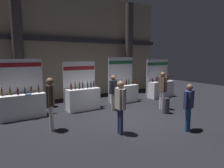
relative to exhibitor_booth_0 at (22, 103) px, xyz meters
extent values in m
plane|color=black|center=(3.83, -2.39, -0.62)|extent=(24.61, 24.61, 0.00)
cube|color=tan|center=(3.83, 2.92, 2.58)|extent=(12.30, 0.25, 6.40)
cube|color=#2D2D33|center=(3.83, 2.61, 2.90)|extent=(12.30, 0.20, 0.24)
cylinder|color=#423D38|center=(0.31, 2.17, 2.42)|extent=(0.53, 0.53, 6.07)
cylinder|color=#423D38|center=(7.35, 2.17, 2.42)|extent=(0.53, 0.53, 6.07)
cube|color=white|center=(0.00, -0.05, -0.11)|extent=(1.81, 0.60, 1.01)
cube|color=white|center=(0.00, 0.29, 0.60)|extent=(1.90, 0.04, 2.44)
cube|color=maroon|center=(0.00, 0.27, 1.59)|extent=(1.85, 0.01, 0.18)
cylinder|color=#472D14|center=(-0.69, -0.02, 0.53)|extent=(0.07, 0.07, 0.28)
cylinder|color=#472D14|center=(-0.69, -0.02, 0.71)|extent=(0.03, 0.03, 0.06)
cylinder|color=red|center=(-0.69, -0.02, 0.75)|extent=(0.03, 0.03, 0.02)
cylinder|color=#472D14|center=(-0.40, 0.01, 0.53)|extent=(0.06, 0.06, 0.26)
cylinder|color=#472D14|center=(-0.40, 0.01, 0.70)|extent=(0.03, 0.03, 0.08)
cylinder|color=gold|center=(-0.40, 0.01, 0.75)|extent=(0.03, 0.03, 0.02)
cylinder|color=black|center=(-0.14, -0.14, 0.52)|extent=(0.07, 0.07, 0.24)
cylinder|color=black|center=(-0.14, -0.14, 0.67)|extent=(0.03, 0.03, 0.07)
cylinder|color=gold|center=(-0.14, -0.14, 0.72)|extent=(0.03, 0.03, 0.02)
cylinder|color=black|center=(0.14, -0.06, 0.51)|extent=(0.06, 0.06, 0.23)
cylinder|color=black|center=(0.14, -0.06, 0.66)|extent=(0.03, 0.03, 0.07)
cylinder|color=gold|center=(0.14, -0.06, 0.71)|extent=(0.03, 0.03, 0.02)
cylinder|color=#472D14|center=(0.40, 0.01, 0.52)|extent=(0.07, 0.07, 0.25)
cylinder|color=#472D14|center=(0.40, 0.01, 0.67)|extent=(0.03, 0.03, 0.06)
cylinder|color=gold|center=(0.40, 0.01, 0.71)|extent=(0.03, 0.03, 0.02)
cylinder|color=#472D14|center=(0.68, -0.07, 0.51)|extent=(0.08, 0.08, 0.24)
cylinder|color=#472D14|center=(0.68, -0.07, 0.68)|extent=(0.03, 0.03, 0.09)
cylinder|color=red|center=(0.68, -0.07, 0.73)|extent=(0.03, 0.03, 0.02)
cube|color=#334772|center=(0.24, -0.23, 0.41)|extent=(0.30, 0.39, 0.02)
cube|color=white|center=(2.67, -0.23, -0.10)|extent=(1.58, 0.60, 1.03)
cube|color=white|center=(2.67, 0.11, 0.54)|extent=(1.65, 0.04, 2.30)
cube|color=maroon|center=(2.67, 0.08, 1.37)|extent=(1.61, 0.01, 0.18)
cylinder|color=black|center=(2.06, -0.28, 0.55)|extent=(0.07, 0.07, 0.27)
cylinder|color=black|center=(2.06, -0.28, 0.72)|extent=(0.03, 0.03, 0.07)
cylinder|color=black|center=(2.06, -0.28, 0.76)|extent=(0.03, 0.03, 0.02)
cylinder|color=#472D14|center=(2.27, -0.25, 0.55)|extent=(0.06, 0.06, 0.27)
cylinder|color=#472D14|center=(2.27, -0.25, 0.73)|extent=(0.03, 0.03, 0.09)
cylinder|color=red|center=(2.27, -0.25, 0.79)|extent=(0.03, 0.03, 0.02)
cylinder|color=#19381E|center=(2.48, -0.28, 0.55)|extent=(0.07, 0.07, 0.27)
cylinder|color=#19381E|center=(2.48, -0.28, 0.72)|extent=(0.03, 0.03, 0.07)
cylinder|color=red|center=(2.48, -0.28, 0.76)|extent=(0.03, 0.03, 0.02)
cylinder|color=black|center=(2.67, -0.22, 0.55)|extent=(0.07, 0.07, 0.27)
cylinder|color=black|center=(2.67, -0.22, 0.72)|extent=(0.03, 0.03, 0.07)
cylinder|color=black|center=(2.67, -0.22, 0.76)|extent=(0.03, 0.03, 0.02)
cylinder|color=#19381E|center=(2.87, -0.33, 0.54)|extent=(0.07, 0.07, 0.26)
cylinder|color=#19381E|center=(2.87, -0.33, 0.71)|extent=(0.03, 0.03, 0.08)
cylinder|color=black|center=(2.87, -0.33, 0.76)|extent=(0.03, 0.03, 0.02)
cylinder|color=black|center=(3.07, -0.29, 0.53)|extent=(0.06, 0.06, 0.23)
cylinder|color=black|center=(3.07, -0.29, 0.69)|extent=(0.03, 0.03, 0.09)
cylinder|color=black|center=(3.07, -0.29, 0.74)|extent=(0.03, 0.03, 0.02)
cylinder|color=black|center=(3.27, -0.21, 0.54)|extent=(0.07, 0.07, 0.26)
cylinder|color=black|center=(3.27, -0.21, 0.71)|extent=(0.03, 0.03, 0.07)
cylinder|color=gold|center=(3.27, -0.21, 0.76)|extent=(0.03, 0.03, 0.02)
cube|color=white|center=(5.26, -0.06, -0.14)|extent=(1.57, 0.60, 0.96)
cube|color=white|center=(5.26, 0.28, 0.63)|extent=(1.65, 0.04, 2.49)
cube|color=#1E6638|center=(5.26, 0.26, 1.60)|extent=(1.60, 0.01, 0.18)
cylinder|color=black|center=(4.69, 0.01, 0.46)|extent=(0.07, 0.07, 0.23)
cylinder|color=black|center=(4.69, 0.01, 0.61)|extent=(0.03, 0.03, 0.08)
cylinder|color=red|center=(4.69, 0.01, 0.66)|extent=(0.03, 0.03, 0.02)
cylinder|color=#19381E|center=(4.90, -0.04, 0.47)|extent=(0.07, 0.07, 0.25)
cylinder|color=#19381E|center=(4.90, -0.04, 0.63)|extent=(0.03, 0.03, 0.07)
cylinder|color=black|center=(4.90, -0.04, 0.68)|extent=(0.03, 0.03, 0.02)
cylinder|color=#19381E|center=(5.14, 0.01, 0.47)|extent=(0.07, 0.07, 0.25)
cylinder|color=#19381E|center=(5.14, 0.01, 0.63)|extent=(0.03, 0.03, 0.07)
cylinder|color=black|center=(5.14, 0.01, 0.68)|extent=(0.03, 0.03, 0.02)
cylinder|color=black|center=(5.38, -0.11, 0.46)|extent=(0.07, 0.07, 0.25)
cylinder|color=black|center=(5.38, -0.11, 0.62)|extent=(0.03, 0.03, 0.07)
cylinder|color=black|center=(5.38, -0.11, 0.67)|extent=(0.03, 0.03, 0.02)
cylinder|color=#19381E|center=(5.60, -0.03, 0.46)|extent=(0.06, 0.06, 0.23)
cylinder|color=#19381E|center=(5.60, -0.03, 0.62)|extent=(0.03, 0.03, 0.08)
cylinder|color=gold|center=(5.60, -0.03, 0.67)|extent=(0.03, 0.03, 0.02)
cylinder|color=#472D14|center=(5.85, -0.07, 0.47)|extent=(0.06, 0.06, 0.25)
cylinder|color=#472D14|center=(5.85, -0.07, 0.63)|extent=(0.03, 0.03, 0.07)
cylinder|color=black|center=(5.85, -0.07, 0.68)|extent=(0.03, 0.03, 0.02)
cube|color=white|center=(7.99, -0.25, -0.11)|extent=(1.75, 0.60, 1.00)
cube|color=white|center=(7.99, 0.09, 0.56)|extent=(1.84, 0.04, 2.35)
cube|color=#1E6638|center=(7.99, 0.06, 1.46)|extent=(1.78, 0.01, 0.18)
cylinder|color=black|center=(7.30, -0.20, 0.50)|extent=(0.07, 0.07, 0.23)
cylinder|color=black|center=(7.30, -0.20, 0.65)|extent=(0.03, 0.03, 0.07)
cylinder|color=black|center=(7.30, -0.20, 0.70)|extent=(0.03, 0.03, 0.02)
cylinder|color=black|center=(7.51, -0.34, 0.51)|extent=(0.07, 0.07, 0.26)
cylinder|color=black|center=(7.51, -0.34, 0.69)|extent=(0.03, 0.03, 0.08)
cylinder|color=red|center=(7.51, -0.34, 0.74)|extent=(0.03, 0.03, 0.02)
cylinder|color=black|center=(7.69, -0.26, 0.51)|extent=(0.07, 0.07, 0.25)
cylinder|color=black|center=(7.69, -0.26, 0.68)|extent=(0.03, 0.03, 0.08)
cylinder|color=red|center=(7.69, -0.26, 0.72)|extent=(0.03, 0.03, 0.02)
cylinder|color=black|center=(7.89, -0.24, 0.50)|extent=(0.07, 0.07, 0.23)
cylinder|color=black|center=(7.89, -0.24, 0.65)|extent=(0.03, 0.03, 0.08)
cylinder|color=gold|center=(7.89, -0.24, 0.70)|extent=(0.03, 0.03, 0.02)
cylinder|color=black|center=(8.08, -0.24, 0.52)|extent=(0.07, 0.07, 0.26)
cylinder|color=black|center=(8.08, -0.24, 0.69)|extent=(0.03, 0.03, 0.08)
cylinder|color=gold|center=(8.08, -0.24, 0.74)|extent=(0.03, 0.03, 0.02)
cylinder|color=#472D14|center=(8.29, -0.32, 0.52)|extent=(0.06, 0.06, 0.28)
cylinder|color=#472D14|center=(8.29, -0.32, 0.70)|extent=(0.03, 0.03, 0.07)
cylinder|color=gold|center=(8.29, -0.32, 0.74)|extent=(0.03, 0.03, 0.02)
cylinder|color=black|center=(8.48, -0.32, 0.50)|extent=(0.08, 0.08, 0.23)
cylinder|color=black|center=(8.48, -0.32, 0.66)|extent=(0.03, 0.03, 0.07)
cylinder|color=red|center=(8.48, -0.32, 0.70)|extent=(0.03, 0.03, 0.02)
cylinder|color=#472D14|center=(8.69, -0.21, 0.53)|extent=(0.08, 0.08, 0.28)
cylinder|color=#472D14|center=(8.69, -0.21, 0.71)|extent=(0.03, 0.03, 0.09)
cylinder|color=gold|center=(8.69, -0.21, 0.76)|extent=(0.03, 0.03, 0.02)
cylinder|color=#38383D|center=(5.51, -2.85, -0.27)|extent=(0.32, 0.32, 0.69)
torus|color=black|center=(5.51, -2.85, 0.09)|extent=(0.32, 0.32, 0.02)
cylinder|color=silver|center=(0.56, -2.16, -0.17)|extent=(0.12, 0.12, 0.89)
cylinder|color=silver|center=(0.63, -2.02, -0.17)|extent=(0.12, 0.12, 0.89)
cube|color=#47382D|center=(0.60, -2.09, 0.63)|extent=(0.34, 0.39, 0.71)
sphere|color=brown|center=(0.60, -2.09, 1.11)|extent=(0.24, 0.24, 0.24)
cylinder|color=#47382D|center=(0.51, -2.28, 0.64)|extent=(0.08, 0.08, 0.67)
cylinder|color=#47382D|center=(0.68, -1.90, 0.64)|extent=(0.08, 0.08, 0.67)
cylinder|color=silver|center=(5.91, -2.17, -0.18)|extent=(0.12, 0.12, 0.88)
cylinder|color=silver|center=(5.91, -2.32, -0.18)|extent=(0.12, 0.12, 0.88)
cube|color=#47382D|center=(5.91, -2.25, 0.61)|extent=(0.23, 0.37, 0.69)
sphere|color=brown|center=(5.91, -2.25, 1.08)|extent=(0.24, 0.24, 0.24)
cylinder|color=#47382D|center=(5.91, -2.02, 0.62)|extent=(0.08, 0.08, 0.66)
cylinder|color=#47382D|center=(5.92, -2.48, 0.62)|extent=(0.08, 0.08, 0.66)
cylinder|color=navy|center=(4.61, -4.67, -0.22)|extent=(0.12, 0.12, 0.79)
cylinder|color=navy|center=(4.43, -4.72, -0.22)|extent=(0.12, 0.12, 0.79)
cube|color=navy|center=(4.52, -4.70, 0.48)|extent=(0.47, 0.32, 0.62)
sphere|color=brown|center=(4.52, -4.70, 0.91)|extent=(0.22, 0.22, 0.22)
cylinder|color=navy|center=(4.77, -4.62, 0.50)|extent=(0.08, 0.08, 0.59)
cylinder|color=navy|center=(4.27, -4.77, 0.50)|extent=(0.08, 0.08, 0.59)
cylinder|color=navy|center=(2.38, -3.73, -0.19)|extent=(0.12, 0.12, 0.86)
cylinder|color=navy|center=(2.40, -3.58, -0.19)|extent=(0.12, 0.12, 0.86)
cube|color=#ADA393|center=(2.39, -3.65, 0.58)|extent=(0.29, 0.39, 0.68)
sphere|color=#8C6647|center=(2.39, -3.65, 1.04)|extent=(0.24, 0.24, 0.24)
cylinder|color=#ADA393|center=(2.36, -3.88, 0.60)|extent=(0.08, 0.08, 0.64)
cylinder|color=#ADA393|center=(2.43, -3.43, 0.60)|extent=(0.08, 0.08, 0.64)
cylinder|color=#ADA393|center=(3.92, -1.02, -0.21)|extent=(0.12, 0.12, 0.81)
cylinder|color=#ADA393|center=(3.78, -1.13, -0.21)|extent=(0.12, 0.12, 0.81)
cube|color=#23232D|center=(3.85, -1.07, 0.51)|extent=(0.47, 0.44, 0.64)
sphere|color=brown|center=(3.85, -1.07, 0.95)|extent=(0.22, 0.22, 0.22)
cylinder|color=#23232D|center=(4.05, -0.92, 0.53)|extent=(0.08, 0.08, 0.61)
cylinder|color=#23232D|center=(3.65, -1.22, 0.53)|extent=(0.08, 0.08, 0.61)
camera|label=1|loc=(-1.30, -8.73, 1.95)|focal=31.69mm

